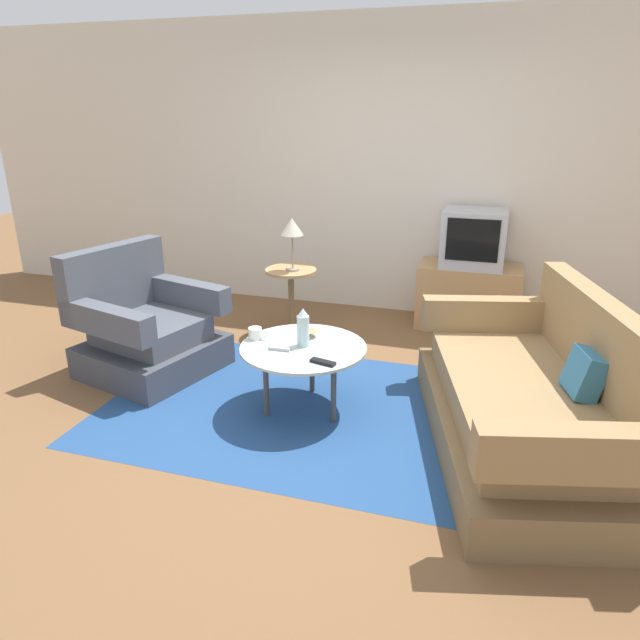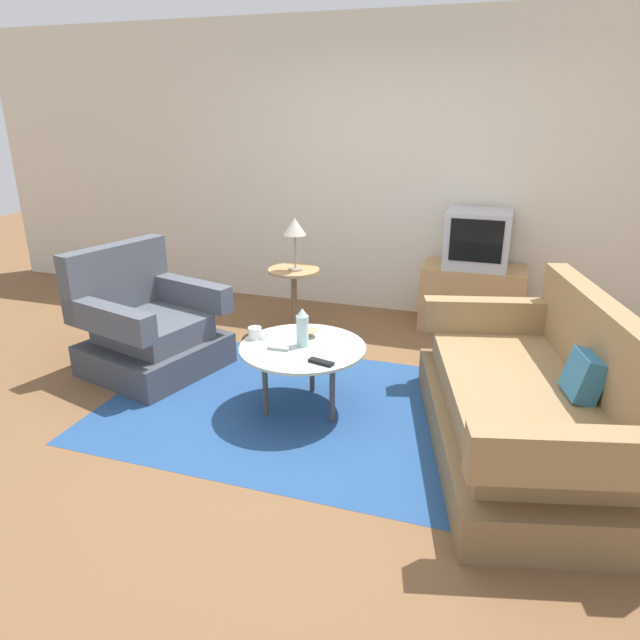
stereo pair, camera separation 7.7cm
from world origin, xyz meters
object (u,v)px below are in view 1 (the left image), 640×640
coffee_table (303,351)px  tv_remote_dark (323,362)px  television (474,238)px  table_lamp (292,229)px  vase (303,328)px  tv_remote_silver (280,348)px  side_table (291,288)px  bowl (309,333)px  couch (533,405)px  mug (256,333)px  armchair (146,331)px  tv_stand (468,296)px

coffee_table → tv_remote_dark: tv_remote_dark is taller
television → table_lamp: size_ratio=1.21×
television → vase: 2.13m
table_lamp → tv_remote_silver: (0.39, -1.35, -0.48)m
side_table → bowl: side_table is taller
side_table → tv_remote_silver: size_ratio=4.17×
tv_remote_dark → tv_remote_silver: bearing=-6.0°
couch → tv_remote_silver: couch is taller
coffee_table → mug: (-0.34, 0.02, 0.08)m
coffee_table → couch: bearing=-2.7°
table_lamp → tv_remote_dark: bearing=-64.0°
table_lamp → mug: table_lamp is taller
coffee_table → side_table: bearing=113.1°
coffee_table → tv_remote_dark: bearing=-47.8°
tv_remote_silver → armchair: bearing=-18.4°
tv_remote_dark → armchair: bearing=-2.9°
tv_remote_silver → tv_stand: bearing=-120.0°
coffee_table → bowl: bearing=96.4°
side_table → tv_stand: side_table is taller
coffee_table → bowl: 0.18m
coffee_table → television: bearing=63.9°
armchair → table_lamp: 1.45m
side_table → table_lamp: table_lamp is taller
bowl → tv_remote_dark: (0.22, -0.39, -0.01)m
armchair → television: television is taller
couch → tv_stand: size_ratio=2.29×
tv_stand → coffee_table: bearing=-116.0°
bowl → mug: bearing=-155.8°
coffee_table → tv_remote_silver: bearing=-140.6°
armchair → tv_remote_silver: size_ratio=7.65×
coffee_table → mug: size_ratio=6.28×
television → tv_remote_silver: (-1.06, -2.01, -0.36)m
coffee_table → television: television is taller
table_lamp → side_table: bearing=133.4°
mug → tv_stand: bearing=56.0°
tv_stand → tv_remote_silver: (-1.06, -2.01, 0.18)m
table_lamp → tv_remote_dark: table_lamp is taller
tv_remote_dark → coffee_table: bearing=-33.8°
coffee_table → tv_remote_silver: size_ratio=5.80×
couch → tv_remote_silver: 1.55m
bowl → tv_remote_silver: 0.29m
coffee_table → tv_remote_dark: 0.30m
couch → table_lamp: size_ratio=4.58×
bowl → side_table: bearing=115.4°
television → tv_remote_dark: television is taller
tv_remote_silver → tv_remote_dark: bearing=157.7°
side_table → tv_remote_dark: bearing=-63.6°
tv_stand → tv_remote_dark: (-0.74, -2.13, 0.18)m
tv_remote_dark → tv_remote_silver: (-0.32, 0.12, 0.00)m
table_lamp → vase: table_lamp is taller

